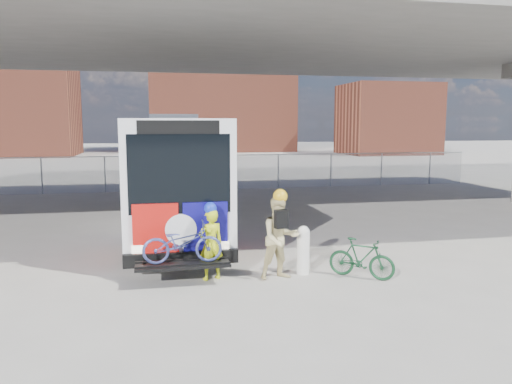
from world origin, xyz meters
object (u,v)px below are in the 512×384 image
object	(u,v)px
cyclist_hivis	(211,243)
cyclist_tan	(280,237)
bus	(171,163)
bike_parked	(361,258)
bollard	(303,248)

from	to	relation	value
cyclist_hivis	cyclist_tan	bearing A→B (deg)	151.67
cyclist_tan	bus	bearing A→B (deg)	98.06
bus	cyclist_tan	xyz separation A→B (m)	(2.14, -6.59, -1.16)
cyclist_hivis	cyclist_tan	size ratio (longest dim) A/B	0.86
bus	bike_parked	distance (m)	8.11
bus	bike_parked	size ratio (longest dim) A/B	8.59
cyclist_hivis	bus	bearing A→B (deg)	-102.76
cyclist_hivis	cyclist_tan	world-z (taller)	cyclist_tan
bus	bike_parked	bearing A→B (deg)	-60.23
bollard	cyclist_tan	size ratio (longest dim) A/B	0.56
cyclist_hivis	cyclist_tan	xyz separation A→B (m)	(1.51, -0.26, 0.12)
bollard	cyclist_hivis	distance (m)	2.14
bus	cyclist_tan	world-z (taller)	bus
cyclist_tan	bike_parked	bearing A→B (deg)	-19.57
bus	cyclist_hivis	xyz separation A→B (m)	(0.63, -6.33, -1.27)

